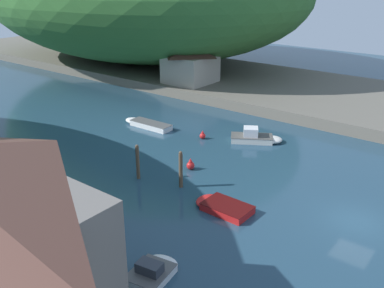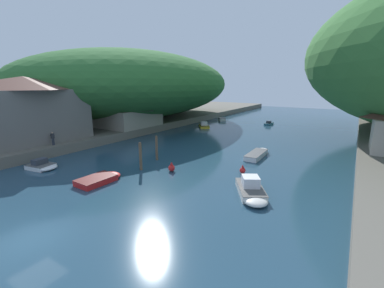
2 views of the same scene
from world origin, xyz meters
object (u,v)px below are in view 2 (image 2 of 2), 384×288
Objects in this scene: boat_moored_right at (204,125)px; channel_buoy_far at (243,170)px; waterfront_building at (27,109)px; boat_near_quay at (258,154)px; person_by_boathouse at (53,137)px; boat_far_upstream at (252,191)px; boat_cabin_cruiser at (101,179)px; boathouse_shed at (129,115)px; boat_mid_channel at (43,166)px; channel_buoy_near at (172,168)px; boat_open_rowboat at (269,123)px; boat_far_right_bank at (222,119)px.

channel_buoy_far is at bearing -89.22° from boat_moored_right.
waterfront_building reaches higher than boat_near_quay.
boat_moored_right is 2.93× the size of person_by_boathouse.
boat_far_upstream reaches higher than boat_cabin_cruiser.
channel_buoy_far is (17.43, -22.08, -0.01)m from boat_moored_right.
boat_moored_right reaches higher than boat_cabin_cruiser.
channel_buoy_far is 23.61m from person_by_boathouse.
boat_cabin_cruiser is (-12.85, -4.54, -0.17)m from boat_far_upstream.
boat_cabin_cruiser is 0.69× the size of boat_near_quay.
boat_mid_channel is (7.12, -19.34, -3.03)m from boathouse_shed.
waterfront_building is 5.74m from person_by_boathouse.
boathouse_shed is at bearing 160.28° from channel_buoy_far.
channel_buoy_near is at bearing -104.07° from boat_moored_right.
boat_open_rowboat is (20.42, 39.28, -5.32)m from waterfront_building.
channel_buoy_near reaches higher than boat_cabin_cruiser.
waterfront_building is 2.77× the size of boat_far_upstream.
person_by_boathouse is (2.83, -15.59, -1.11)m from boathouse_shed.
waterfront_building is 16.30× the size of channel_buoy_far.
boat_near_quay is (-3.42, 11.69, -0.14)m from boat_far_upstream.
boat_mid_channel is 0.68× the size of boat_moored_right.
channel_buoy_near is 7.23m from channel_buoy_far.
boat_far_right_bank is at bearing 73.46° from boathouse_shed.
boat_cabin_cruiser is 0.84× the size of boat_moored_right.
channel_buoy_near is at bearing -85.58° from boat_open_rowboat.
channel_buoy_far is at bearing -91.70° from boat_far_upstream.
boat_moored_right is 27.81m from channel_buoy_near.
boathouse_shed is 2.88× the size of boat_open_rowboat.
boat_mid_channel reaches higher than boat_cabin_cruiser.
person_by_boathouse is (-15.78, -38.88, 1.97)m from boat_open_rowboat.
boat_open_rowboat is at bearing 155.54° from boat_mid_channel.
boat_cabin_cruiser is 1.25× the size of boat_far_right_bank.
boat_far_upstream is 1.56× the size of boat_mid_channel.
channel_buoy_far is 0.53× the size of person_by_boathouse.
boathouse_shed is 11.65× the size of channel_buoy_far.
boat_far_right_bank is 31.08m from boat_near_quay.
boat_mid_channel reaches higher than boat_far_right_bank.
boat_mid_channel is 42.82m from boat_far_right_bank.
channel_buoy_far is at bearing 43.11° from boat_cabin_cruiser.
channel_buoy_far is at bearing -19.72° from boathouse_shed.
channel_buoy_far is (6.85, -32.41, 0.07)m from boat_open_rowboat.
boat_far_right_bank is at bearing 58.23° from boat_moored_right.
channel_buoy_near is at bearing 9.30° from waterfront_building.
channel_buoy_near is (-9.00, 1.20, -0.03)m from boat_far_upstream.
boat_cabin_cruiser is at bearing -90.98° from boat_open_rowboat.
person_by_boathouse is at bearing -140.53° from boat_mid_channel.
boat_far_upstream is 5.88× the size of channel_buoy_far.
person_by_boathouse is (-12.42, 2.72, 1.98)m from boat_cabin_cruiser.
boat_far_upstream is 5.34m from channel_buoy_far.
boat_far_upstream reaches higher than channel_buoy_far.
boathouse_shed is 2.10× the size of boat_moored_right.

